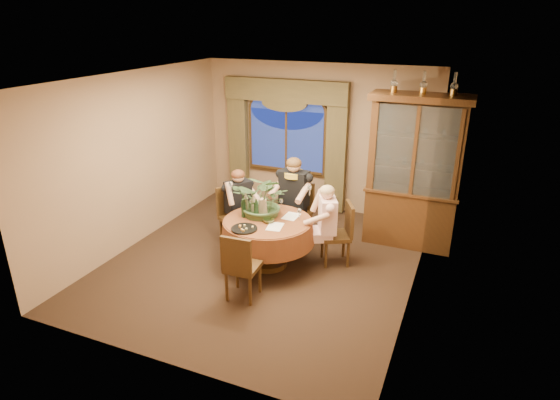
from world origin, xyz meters
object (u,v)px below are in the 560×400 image
at_px(person_pink, 327,225).
at_px(wine_bottle_1, 246,203).
at_px(china_cabinet, 414,173).
at_px(chair_front_left, 243,265).
at_px(person_scarf, 294,200).
at_px(centerpiece_plant, 264,179).
at_px(oil_lamp_right, 455,84).
at_px(wine_bottle_2, 253,205).
at_px(wine_bottle_3, 256,210).
at_px(chair_back, 235,217).
at_px(olive_bowl, 269,221).
at_px(oil_lamp_left, 394,81).
at_px(oil_lamp_center, 424,82).
at_px(chair_back_right, 297,213).
at_px(person_back, 239,207).
at_px(wine_bottle_0, 243,207).
at_px(dining_table, 268,243).
at_px(chair_right, 336,234).
at_px(stoneware_vase, 263,208).

distance_m(person_pink, wine_bottle_1, 1.28).
height_order(china_cabinet, person_pink, china_cabinet).
distance_m(chair_front_left, person_pink, 1.53).
distance_m(person_scarf, centerpiece_plant, 1.02).
bearing_deg(oil_lamp_right, china_cabinet, 180.00).
xyz_separation_m(person_pink, wine_bottle_2, (-1.08, -0.31, 0.27)).
bearing_deg(wine_bottle_3, person_pink, 25.29).
bearing_deg(person_scarf, chair_back, 33.61).
bearing_deg(olive_bowl, china_cabinet, 42.68).
bearing_deg(wine_bottle_3, oil_lamp_left, 46.46).
relative_size(oil_lamp_center, chair_back_right, 0.35).
relative_size(person_pink, centerpiece_plant, 1.32).
bearing_deg(centerpiece_plant, person_back, 150.95).
bearing_deg(wine_bottle_0, person_scarf, 66.90).
xyz_separation_m(chair_back_right, centerpiece_plant, (-0.22, -0.86, 0.85)).
relative_size(oil_lamp_left, centerpiece_plant, 0.35).
bearing_deg(olive_bowl, oil_lamp_center, 42.68).
bearing_deg(wine_bottle_2, person_scarf, 70.16).
distance_m(centerpiece_plant, wine_bottle_1, 0.51).
distance_m(dining_table, oil_lamp_center, 3.34).
height_order(oil_lamp_center, centerpiece_plant, oil_lamp_center).
xyz_separation_m(dining_table, wine_bottle_0, (-0.38, -0.03, 0.54)).
distance_m(oil_lamp_right, chair_back, 3.94).
bearing_deg(chair_right, oil_lamp_center, -66.91).
bearing_deg(oil_lamp_left, wine_bottle_3, -133.54).
distance_m(chair_back, person_scarf, 1.02).
bearing_deg(wine_bottle_0, oil_lamp_left, 42.14).
relative_size(oil_lamp_center, chair_front_left, 0.35).
bearing_deg(person_scarf, centerpiece_plant, 80.48).
height_order(chair_back_right, wine_bottle_0, wine_bottle_0).
bearing_deg(chair_right, wine_bottle_3, 89.27).
xyz_separation_m(oil_lamp_left, chair_front_left, (-1.37, -2.52, -2.17)).
distance_m(oil_lamp_left, chair_front_left, 3.59).
bearing_deg(wine_bottle_0, wine_bottle_1, 103.09).
distance_m(china_cabinet, chair_back_right, 2.00).
height_order(person_scarf, wine_bottle_3, person_scarf).
distance_m(chair_back_right, wine_bottle_2, 1.10).
height_order(person_scarf, olive_bowl, person_scarf).
height_order(person_back, centerpiece_plant, centerpiece_plant).
relative_size(oil_lamp_left, oil_lamp_right, 1.00).
bearing_deg(centerpiece_plant, oil_lamp_left, 42.80).
bearing_deg(chair_right, person_back, 61.65).
height_order(oil_lamp_right, person_back, oil_lamp_right).
relative_size(oil_lamp_center, wine_bottle_3, 1.03).
height_order(dining_table, china_cabinet, china_cabinet).
bearing_deg(chair_back, chair_right, 120.07).
xyz_separation_m(stoneware_vase, wine_bottle_3, (-0.03, -0.16, 0.02)).
xyz_separation_m(oil_lamp_right, stoneware_vase, (-2.41, -1.49, -1.76)).
bearing_deg(chair_back, stoneware_vase, 92.09).
distance_m(oil_lamp_right, wine_bottle_0, 3.57).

